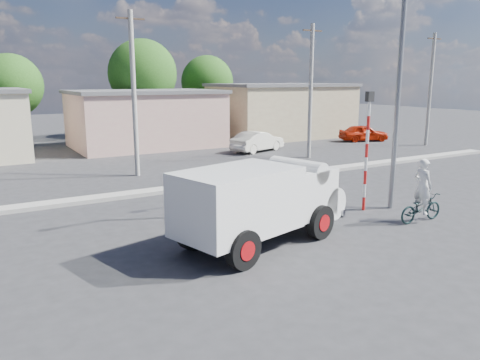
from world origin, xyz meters
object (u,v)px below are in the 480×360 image
car_red (364,133)px  streetlight (396,74)px  truck (264,200)px  bicycle (421,208)px  car_cream (257,141)px  traffic_pole (367,141)px  cyclist (422,195)px

car_red → streetlight: size_ratio=0.42×
truck → bicycle: size_ratio=3.23×
bicycle → streetlight: streetlight is taller
car_cream → traffic_pole: 15.12m
truck → bicycle: (5.78, -0.99, -0.82)m
cyclist → car_cream: cyclist is taller
bicycle → streetlight: bearing=-9.2°
traffic_pole → car_cream: bearing=72.7°
bicycle → traffic_pole: bearing=18.2°
bicycle → car_red: size_ratio=0.49×
car_cream → traffic_pole: (-4.45, -14.32, 1.91)m
bicycle → traffic_pole: 2.99m
bicycle → car_cream: 16.80m
bicycle → cyclist: (0.00, 0.00, 0.45)m
truck → car_red: truck is taller
bicycle → streetlight: (0.31, 1.73, 4.47)m
traffic_pole → bicycle: bearing=-72.9°
truck → car_cream: size_ratio=1.46×
car_cream → car_red: bearing=-106.3°
truck → bicycle: 5.92m
truck → cyclist: size_ratio=3.19×
truck → traffic_pole: traffic_pole is taller
bicycle → car_red: (13.95, 16.64, 0.16)m
cyclist → traffic_pole: traffic_pole is taller
cyclist → streetlight: size_ratio=0.21×
car_red → cyclist: bearing=158.1°
car_cream → truck: bearing=130.1°
cyclist → car_red: cyclist is taller
car_cream → streetlight: 15.63m
bicycle → car_cream: (3.83, 16.35, 0.19)m
car_cream → car_red: (10.12, 0.29, -0.03)m
cyclist → bicycle: bearing=0.0°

